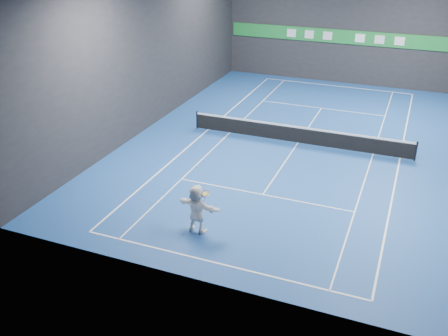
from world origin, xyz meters
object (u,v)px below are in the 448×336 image
at_px(tennis_net, 298,134).
at_px(player, 197,209).
at_px(tennis_ball, 197,166).
at_px(tennis_racket, 205,194).

bearing_deg(tennis_net, player, -98.46).
height_order(tennis_ball, tennis_net, tennis_ball).
xyz_separation_m(tennis_net, tennis_racket, (-1.18, -10.16, 1.16)).
height_order(player, tennis_net, player).
distance_m(player, tennis_racket, 0.76).
distance_m(tennis_ball, tennis_racket, 1.14).
bearing_deg(player, tennis_ball, -67.65).
bearing_deg(tennis_racket, tennis_ball, 153.78).
relative_size(tennis_ball, tennis_racket, 0.11).
xyz_separation_m(tennis_ball, tennis_racket, (0.40, -0.20, -1.05)).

